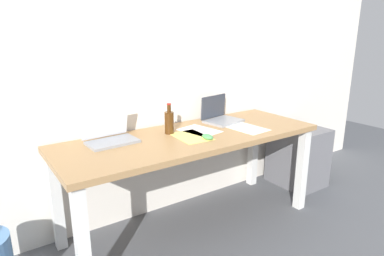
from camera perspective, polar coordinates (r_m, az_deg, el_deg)
The scene contains 11 objects.
ground_plane at distance 2.73m, azimuth 0.00°, elevation -16.08°, with size 8.00×8.00×0.00m, color #515459.
back_wall at distance 2.67m, azimuth -5.07°, elevation 12.67°, with size 5.20×0.08×2.60m, color silver.
desk at distance 2.45m, azimuth 0.00°, elevation -3.24°, with size 1.94×0.70×0.74m.
laptop_left at distance 2.32m, azimuth -13.76°, elevation -1.16°, with size 0.34×0.24×0.22m.
laptop_right at distance 2.78m, azimuth 4.81°, elevation 1.98°, with size 0.33×0.29×0.21m.
beer_bottle at distance 2.44m, azimuth -3.89°, elevation 1.05°, with size 0.07×0.07×0.22m.
computer_mouse at distance 2.32m, azimuth 2.65°, elevation -1.49°, with size 0.06×0.10×0.03m, color #4C9E56.
paper_sheet_front_right at distance 2.61m, azimuth 9.37°, elevation -0.06°, with size 0.21×0.30×0.00m, color white.
paper_sheet_near_back at distance 2.52m, azimuth 1.27°, elevation -0.43°, with size 0.21×0.30×0.00m, color white.
paper_sheet_center at distance 2.38m, azimuth -0.15°, elevation -1.45°, with size 0.21×0.30×0.00m, color #F4E06B.
filing_cabinet at distance 3.45m, azimuth 17.48°, elevation -4.52°, with size 0.40×0.48×0.57m, color slate.
Camera 1 is at (-1.31, -1.91, 1.45)m, focal length 31.47 mm.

